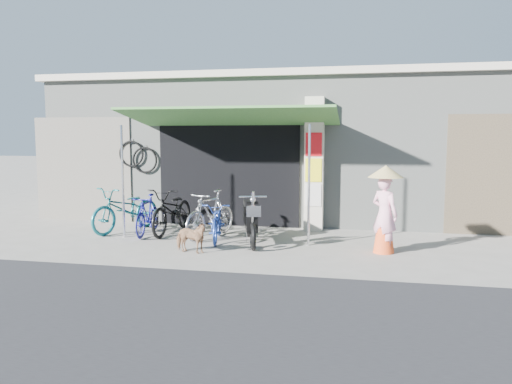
% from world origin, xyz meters
% --- Properties ---
extents(ground, '(80.00, 80.00, 0.00)m').
position_xyz_m(ground, '(0.00, 0.00, 0.00)').
color(ground, gray).
rests_on(ground, ground).
extents(road_strip, '(80.00, 6.00, 0.01)m').
position_xyz_m(road_strip, '(0.00, -4.50, 0.01)').
color(road_strip, '#2B2B2E').
rests_on(road_strip, ground).
extents(bicycle_shop, '(12.30, 5.30, 3.66)m').
position_xyz_m(bicycle_shop, '(-0.00, 5.09, 1.83)').
color(bicycle_shop, gray).
rests_on(bicycle_shop, ground).
extents(shop_pillar, '(0.42, 0.44, 3.00)m').
position_xyz_m(shop_pillar, '(0.85, 2.45, 1.50)').
color(shop_pillar, beige).
rests_on(shop_pillar, ground).
extents(awning, '(4.60, 1.88, 2.72)m').
position_xyz_m(awning, '(-0.90, 1.63, 2.51)').
color(awning, '#386E31').
rests_on(awning, ground).
extents(neighbour_right, '(2.60, 0.06, 2.60)m').
position_xyz_m(neighbour_right, '(5.00, 2.59, 1.30)').
color(neighbour_right, brown).
rests_on(neighbour_right, ground).
extents(neighbour_left, '(2.60, 0.06, 2.60)m').
position_xyz_m(neighbour_left, '(-5.00, 2.59, 1.30)').
color(neighbour_left, '#6B665B').
rests_on(neighbour_left, ground).
extents(bike_teal, '(1.31, 2.05, 1.02)m').
position_xyz_m(bike_teal, '(-3.24, 1.37, 0.51)').
color(bike_teal, '#18696D').
rests_on(bike_teal, ground).
extents(bike_blue, '(0.53, 1.49, 0.88)m').
position_xyz_m(bike_blue, '(-2.61, 1.08, 0.44)').
color(bike_blue, navy).
rests_on(bike_blue, ground).
extents(bike_black, '(0.78, 1.97, 1.02)m').
position_xyz_m(bike_black, '(-2.15, 1.39, 0.51)').
color(bike_black, black).
rests_on(bike_black, ground).
extents(bike_silver, '(1.00, 1.73, 1.00)m').
position_xyz_m(bike_silver, '(-1.19, 1.09, 0.50)').
color(bike_silver, '#B7B7BC').
rests_on(bike_silver, ground).
extents(bike_navy, '(0.83, 1.61, 0.81)m').
position_xyz_m(bike_navy, '(-0.95, 0.79, 0.40)').
color(bike_navy, navy).
rests_on(bike_navy, ground).
extents(street_dog, '(0.73, 0.44, 0.58)m').
position_xyz_m(street_dog, '(-1.15, -0.34, 0.29)').
color(street_dog, tan).
rests_on(street_dog, ground).
extents(moped, '(0.72, 1.78, 1.03)m').
position_xyz_m(moped, '(-0.26, 0.75, 0.47)').
color(moped, black).
rests_on(moped, ground).
extents(nun, '(0.64, 0.64, 1.61)m').
position_xyz_m(nun, '(2.32, 0.40, 0.81)').
color(nun, '#F4A4BD').
rests_on(nun, ground).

